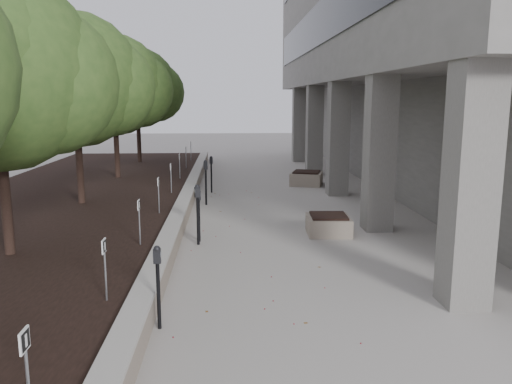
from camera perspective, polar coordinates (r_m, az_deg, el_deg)
name	(u,v)px	position (r m, az deg, el deg)	size (l,w,h in m)	color
ground	(264,336)	(7.69, 0.90, -15.84)	(90.00, 90.00, 0.00)	#A19B94
retaining_wall	(187,200)	(16.25, -7.78, -0.90)	(0.39, 26.00, 0.50)	gray
planting_bed	(69,203)	(16.96, -20.25, -1.15)	(7.00, 26.00, 0.40)	black
crabapple_tree_3	(76,109)	(15.50, -19.51, 8.76)	(4.60, 4.00, 5.44)	#2E4C1D
crabapple_tree_4	(115,106)	(20.35, -15.56, 9.21)	(4.60, 4.00, 5.44)	#2E4C1D
crabapple_tree_5	(137,105)	(25.25, -13.13, 9.47)	(4.60, 4.00, 5.44)	#2E4C1D
parking_sign_1	(28,378)	(5.38, -24.21, -18.48)	(0.04, 0.22, 0.96)	black
parking_sign_2	(105,270)	(8.02, -16.54, -8.38)	(0.04, 0.22, 0.96)	black
parking_sign_3	(139,222)	(10.84, -12.93, -3.33)	(0.04, 0.22, 0.96)	black
parking_sign_4	(159,195)	(13.74, -10.84, -0.38)	(0.04, 0.22, 0.96)	black
parking_sign_5	(171,178)	(16.68, -9.49, 1.54)	(0.04, 0.22, 0.96)	black
parking_sign_6	(180,166)	(19.63, -8.54, 2.88)	(0.04, 0.22, 0.96)	black
parking_sign_7	(186,157)	(22.60, -7.84, 3.87)	(0.04, 0.22, 0.96)	black
parking_sign_8	(191,151)	(25.57, -7.30, 4.63)	(0.04, 0.22, 0.96)	black
parking_meter_1	(158,288)	(7.80, -10.89, -10.46)	(0.13, 0.09, 1.29)	black
parking_meter_2	(198,215)	(12.02, -6.53, -2.55)	(0.14, 0.10, 1.45)	black
parking_meter_3	(199,215)	(12.30, -6.41, -2.63)	(0.13, 0.09, 1.29)	black
parking_meter_4	(206,182)	(16.55, -5.64, 1.07)	(0.15, 0.10, 1.47)	black
parking_meter_5	(211,174)	(18.72, -5.02, 1.98)	(0.13, 0.10, 1.36)	black
planter_front	(328,224)	(13.14, 8.12, -3.60)	(1.07, 1.07, 0.50)	gray
planter_back	(306,178)	(20.51, 5.67, 1.57)	(1.20, 1.20, 0.56)	gray
berry_scatter	(245,241)	(12.36, -1.20, -5.53)	(3.30, 14.10, 0.02)	maroon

